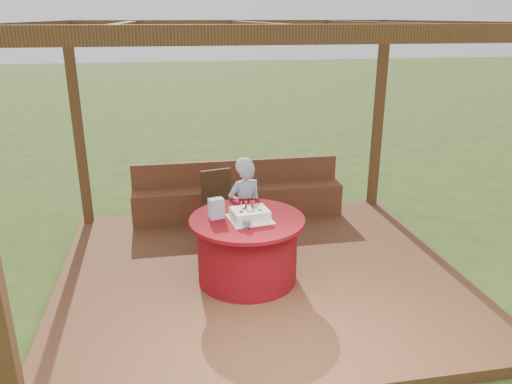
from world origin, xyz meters
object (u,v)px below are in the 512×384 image
at_px(bench, 238,199).
at_px(drinking_glass, 247,225).
at_px(chair, 219,200).
at_px(birthday_cake, 250,214).
at_px(table, 247,248).
at_px(gift_bag, 216,208).
at_px(elderly_woman, 245,205).

xyz_separation_m(bench, drinking_glass, (-0.21, -2.13, 0.50)).
bearing_deg(chair, birthday_cake, -81.66).
bearing_deg(table, gift_bag, 168.63).
bearing_deg(chair, table, -82.55).
bearing_deg(birthday_cake, bench, 85.73).
height_order(bench, birthday_cake, birthday_cake).
xyz_separation_m(bench, table, (-0.17, -1.85, 0.10)).
height_order(bench, chair, chair).
distance_m(bench, gift_bag, 1.94).
distance_m(table, birthday_cake, 0.42).
xyz_separation_m(gift_bag, drinking_glass, (0.28, -0.34, -0.07)).
bearing_deg(table, bench, 84.89).
bearing_deg(elderly_woman, birthday_cake, -94.40).
bearing_deg(drinking_glass, chair, 94.53).
xyz_separation_m(table, birthday_cake, (0.03, -0.03, 0.42)).
distance_m(bench, birthday_cake, 1.96).
distance_m(table, drinking_glass, 0.49).
xyz_separation_m(birthday_cake, gift_bag, (-0.35, 0.10, 0.05)).
bearing_deg(drinking_glass, bench, 84.35).
xyz_separation_m(elderly_woman, gift_bag, (-0.40, -0.60, 0.22)).
bearing_deg(birthday_cake, drinking_glass, -106.13).
distance_m(elderly_woman, birthday_cake, 0.72).
xyz_separation_m(chair, elderly_woman, (0.25, -0.62, 0.14)).
bearing_deg(birthday_cake, elderly_woman, 85.60).
height_order(elderly_woman, drinking_glass, elderly_woman).
relative_size(table, elderly_woman, 1.02).
relative_size(birthday_cake, drinking_glass, 5.47).
bearing_deg(gift_bag, chair, 67.52).
height_order(bench, table, bench).
bearing_deg(birthday_cake, gift_bag, 164.42).
relative_size(bench, gift_bag, 13.62).
relative_size(bench, chair, 3.48).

